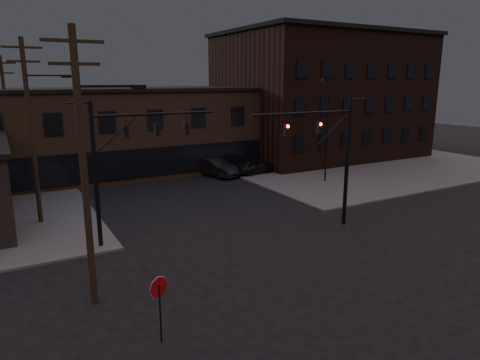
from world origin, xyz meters
name	(u,v)px	position (x,y,z in m)	size (l,w,h in m)	color
ground	(307,272)	(0.00, 0.00, 0.00)	(140.00, 140.00, 0.00)	black
sidewalk_ne	(340,159)	(22.00, 22.00, 0.07)	(30.00, 30.00, 0.15)	#474744
building_row	(137,131)	(0.00, 28.00, 4.00)	(40.00, 12.00, 8.00)	brown
building_right	(320,97)	(22.00, 26.00, 7.00)	(22.00, 16.00, 14.00)	black
traffic_signal_near	(334,149)	(5.36, 4.50, 4.93)	(7.12, 0.24, 8.00)	black
traffic_signal_far	(119,156)	(-6.72, 8.00, 5.01)	(7.12, 0.24, 8.00)	black
stop_sign	(159,294)	(-8.00, -1.99, 1.84)	(0.72, 0.33, 2.48)	black
utility_pole_near	(85,164)	(-9.43, 2.00, 5.87)	(3.70, 0.28, 11.00)	black
utility_pole_mid	(32,129)	(-10.44, 14.00, 6.13)	(3.70, 0.28, 11.50)	black
utility_pole_far	(8,120)	(-11.50, 26.00, 5.78)	(2.20, 0.28, 11.00)	black
lot_light_a	(328,121)	(13.00, 14.00, 5.51)	(1.50, 0.28, 9.14)	black
lot_light_b	(340,115)	(19.00, 19.00, 5.51)	(1.50, 0.28, 9.14)	black
parked_car_lot_a	(254,166)	(9.00, 19.81, 0.87)	(1.71, 4.25, 1.45)	black
parked_car_lot_b	(328,154)	(20.17, 21.94, 0.86)	(2.00, 4.91, 1.43)	#A4A3A6
car_crossing	(215,167)	(5.50, 21.20, 0.85)	(1.81, 5.18, 1.71)	black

